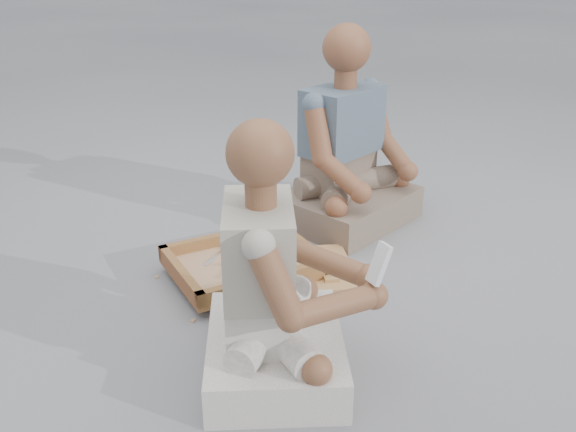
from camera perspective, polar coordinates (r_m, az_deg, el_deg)
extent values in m
plane|color=gray|center=(2.34, 2.09, -8.69)|extent=(60.00, 60.00, 0.00)
cube|color=#9B613C|center=(2.56, -0.62, -5.12)|extent=(0.59, 0.41, 0.04)
cube|color=brown|center=(2.55, -3.95, -4.57)|extent=(0.66, 0.58, 0.02)
cube|color=brown|center=(2.70, -5.77, -2.07)|extent=(0.54, 0.20, 0.06)
cube|color=brown|center=(2.37, -1.92, -5.88)|extent=(0.54, 0.20, 0.06)
cube|color=brown|center=(2.64, 1.16, -2.63)|extent=(0.16, 0.43, 0.06)
cube|color=brown|center=(2.45, -9.51, -5.14)|extent=(0.16, 0.43, 0.06)
cube|color=tan|center=(2.54, -3.96, -4.33)|extent=(0.57, 0.50, 0.01)
cube|color=white|center=(2.45, -2.68, -4.69)|extent=(0.07, 0.14, 0.00)
cylinder|color=tan|center=(2.37, -1.26, -5.74)|extent=(0.05, 0.07, 0.02)
cube|color=white|center=(2.59, -6.53, -3.67)|extent=(0.09, 0.13, 0.00)
cylinder|color=tan|center=(2.68, -5.43, -2.67)|extent=(0.06, 0.07, 0.02)
cube|color=white|center=(2.63, -4.21, -3.07)|extent=(0.09, 0.13, 0.00)
cylinder|color=tan|center=(2.72, -3.18, -2.11)|extent=(0.06, 0.07, 0.02)
cube|color=white|center=(2.55, -3.49, -3.99)|extent=(0.13, 0.10, 0.00)
cylinder|color=tan|center=(2.62, -1.70, -3.20)|extent=(0.07, 0.06, 0.02)
cube|color=white|center=(2.50, -2.34, -4.39)|extent=(0.13, 0.10, 0.00)
cylinder|color=tan|center=(2.46, -0.03, -4.89)|extent=(0.07, 0.06, 0.02)
cube|color=white|center=(2.63, -4.23, -3.06)|extent=(0.15, 0.02, 0.00)
cylinder|color=tan|center=(2.64, -1.84, -2.94)|extent=(0.07, 0.03, 0.02)
cube|color=white|center=(2.52, -3.54, -4.20)|extent=(0.11, 0.12, 0.00)
cylinder|color=tan|center=(2.60, -2.12, -3.25)|extent=(0.06, 0.07, 0.02)
cube|color=white|center=(2.48, -5.04, -4.69)|extent=(0.08, 0.14, 0.00)
cylinder|color=tan|center=(2.57, -4.10, -3.58)|extent=(0.05, 0.07, 0.02)
cube|color=white|center=(2.62, -2.51, -2.77)|extent=(0.15, 0.02, 0.00)
cylinder|color=tan|center=(2.64, -0.15, -2.56)|extent=(0.07, 0.02, 0.02)
cube|color=white|center=(2.62, -3.25, -3.16)|extent=(0.05, 0.15, 0.00)
cylinder|color=tan|center=(2.72, -3.04, -2.11)|extent=(0.04, 0.07, 0.02)
cube|color=white|center=(2.54, -4.26, -4.11)|extent=(0.15, 0.02, 0.00)
cylinder|color=tan|center=(2.55, -1.79, -3.93)|extent=(0.07, 0.02, 0.02)
cube|color=white|center=(2.49, -3.89, -4.22)|extent=(0.15, 0.05, 0.00)
cylinder|color=tan|center=(2.48, -1.37, -4.32)|extent=(0.07, 0.04, 0.02)
cube|color=tan|center=(2.32, -8.44, -9.18)|extent=(0.02, 0.02, 0.00)
cube|color=tan|center=(2.58, -7.60, -5.51)|extent=(0.02, 0.02, 0.00)
cube|color=tan|center=(2.61, -9.65, -5.20)|extent=(0.02, 0.02, 0.00)
cube|color=tan|center=(2.76, -7.12, -3.39)|extent=(0.02, 0.02, 0.00)
cube|color=tan|center=(2.63, -8.53, -4.98)|extent=(0.02, 0.02, 0.00)
cube|color=tan|center=(2.59, 1.56, -5.15)|extent=(0.02, 0.02, 0.00)
cube|color=tan|center=(2.47, -8.95, -6.96)|extent=(0.02, 0.02, 0.00)
cube|color=tan|center=(2.62, -11.57, -5.32)|extent=(0.02, 0.02, 0.00)
cube|color=silver|center=(2.03, -1.14, -12.03)|extent=(0.48, 0.57, 0.13)
cube|color=silver|center=(1.95, -2.77, -8.55)|extent=(0.22, 0.31, 0.16)
cube|color=#9F978D|center=(1.84, -2.62, -2.89)|extent=(0.24, 0.35, 0.27)
sphere|color=brown|center=(1.73, -2.50, 5.61)|extent=(0.19, 0.19, 0.19)
sphere|color=brown|center=(1.98, 7.10, -5.43)|extent=(0.08, 0.08, 0.08)
sphere|color=brown|center=(1.89, 7.64, -7.01)|extent=(0.08, 0.08, 0.08)
cube|color=#7B6858|center=(3.04, 5.33, 0.87)|extent=(0.74, 0.72, 0.15)
cube|color=#7B6858|center=(3.01, 4.54, 4.08)|extent=(0.38, 0.35, 0.18)
cube|color=slate|center=(2.94, 4.85, 8.47)|extent=(0.42, 0.39, 0.30)
sphere|color=brown|center=(2.86, 5.24, 14.65)|extent=(0.21, 0.21, 0.21)
sphere|color=brown|center=(3.01, 10.60, 3.92)|extent=(0.09, 0.09, 0.09)
sphere|color=brown|center=(2.73, 6.48, 2.07)|extent=(0.09, 0.09, 0.09)
cube|color=silver|center=(1.84, 8.11, -4.23)|extent=(0.07, 0.06, 0.12)
cube|color=black|center=(1.84, 8.13, -3.92)|extent=(0.03, 0.04, 0.04)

